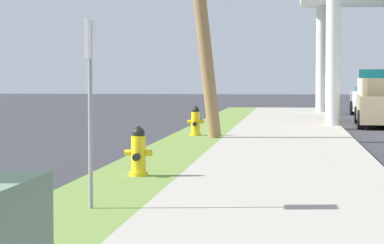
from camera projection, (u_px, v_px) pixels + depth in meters
The scene contains 5 objects.
fire_hydrant_second at pixel (138, 154), 12.56m from camera, with size 0.42×0.38×0.74m.
fire_hydrant_third at pixel (196, 123), 21.43m from camera, with size 0.42×0.37×0.74m.
street_sign_post at pixel (90, 73), 9.38m from camera, with size 0.05×0.36×2.12m.
car_white_by_far_pump at pixel (380, 99), 34.18m from camera, with size 2.12×4.58×1.57m.
truck_teal_at_forecourt at pixel (380, 93), 37.83m from camera, with size 2.59×5.57×1.97m.
Camera 1 is at (3.07, -1.84, 1.59)m, focal length 78.76 mm.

